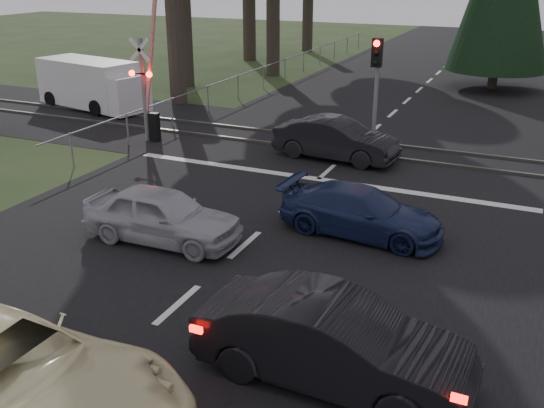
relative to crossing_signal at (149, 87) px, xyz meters
The scene contains 14 objects.
ground 12.37m from the crossing_signal, 53.38° to the right, with size 120.00×120.00×0.00m, color #263819.
road 7.56m from the crossing_signal, ahead, with size 14.00×100.00×0.01m, color black.
rail_corridor 7.88m from the crossing_signal, 16.92° to the left, with size 120.00×8.00×0.01m, color black.
stop_line 7.72m from the crossing_signal, 12.30° to the right, with size 13.00×0.35×0.00m, color silver.
rail_near 7.68m from the crossing_signal, 11.00° to the left, with size 120.00×0.12×0.10m, color #59544C.
rail_far 8.13m from the crossing_signal, 22.50° to the left, with size 120.00×0.12×0.10m, color #59544C.
crossing_signal is the anchor object (origin of this frame).
traffic_signal_center 8.36m from the crossing_signal, ahead, with size 0.32×0.48×4.10m.
fence_left 12.89m from the crossing_signal, 92.37° to the left, with size 0.10×36.00×1.20m, color slate, non-canonical shape.
dark_hatchback 15.33m from the crossing_signal, 44.84° to the right, with size 1.55×4.44×1.46m, color black.
silver_car 9.21m from the crossing_signal, 53.95° to the right, with size 1.58×3.92×1.34m, color #A7A9AF.
blue_sedan 10.95m from the crossing_signal, 27.59° to the right, with size 1.66×4.09×1.19m, color #172147.
dark_car_far 7.23m from the crossing_signal, ahead, with size 1.48×4.25×1.40m, color black.
white_van 6.72m from the crossing_signal, 146.99° to the left, with size 5.92×3.12×2.20m.
Camera 1 is at (5.94, -8.75, 6.30)m, focal length 40.00 mm.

